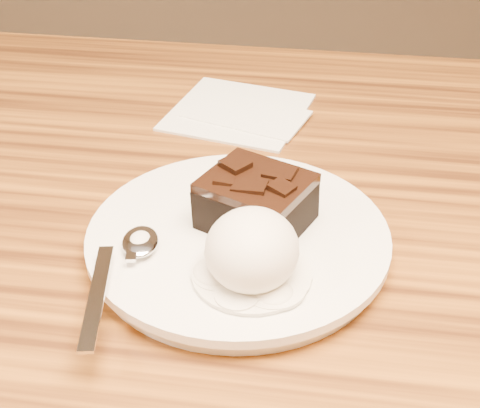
# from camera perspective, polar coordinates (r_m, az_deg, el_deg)

# --- Properties ---
(plate) EXTENTS (0.24, 0.24, 0.02)m
(plate) POSITION_cam_1_polar(r_m,az_deg,el_deg) (0.56, -0.15, -3.08)
(plate) COLOR white
(plate) RESTS_ON dining_table
(brownie) EXTENTS (0.10, 0.09, 0.04)m
(brownie) POSITION_cam_1_polar(r_m,az_deg,el_deg) (0.56, 1.32, -0.04)
(brownie) COLOR black
(brownie) RESTS_ON plate
(ice_cream_scoop) EXTENTS (0.07, 0.07, 0.06)m
(ice_cream_scoop) POSITION_cam_1_polar(r_m,az_deg,el_deg) (0.50, 0.98, -3.75)
(ice_cream_scoop) COLOR white
(ice_cream_scoop) RESTS_ON plate
(melt_puddle) EXTENTS (0.09, 0.09, 0.00)m
(melt_puddle) POSITION_cam_1_polar(r_m,az_deg,el_deg) (0.51, 0.96, -5.79)
(melt_puddle) COLOR silver
(melt_puddle) RESTS_ON plate
(spoon) EXTENTS (0.06, 0.17, 0.01)m
(spoon) POSITION_cam_1_polar(r_m,az_deg,el_deg) (0.54, -8.16, -3.21)
(spoon) COLOR silver
(spoon) RESTS_ON plate
(napkin) EXTENTS (0.17, 0.17, 0.01)m
(napkin) POSITION_cam_1_polar(r_m,az_deg,el_deg) (0.78, -0.17, 7.65)
(napkin) COLOR white
(napkin) RESTS_ON dining_table
(crumb_a) EXTENTS (0.01, 0.01, 0.00)m
(crumb_a) POSITION_cam_1_polar(r_m,az_deg,el_deg) (0.55, 2.88, -2.99)
(crumb_a) COLOR black
(crumb_a) RESTS_ON plate
(crumb_b) EXTENTS (0.01, 0.01, 0.00)m
(crumb_b) POSITION_cam_1_polar(r_m,az_deg,el_deg) (0.53, -0.53, -4.27)
(crumb_b) COLOR black
(crumb_b) RESTS_ON plate
(crumb_c) EXTENTS (0.01, 0.01, 0.00)m
(crumb_c) POSITION_cam_1_polar(r_m,az_deg,el_deg) (0.57, -1.61, -1.24)
(crumb_c) COLOR black
(crumb_c) RESTS_ON plate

